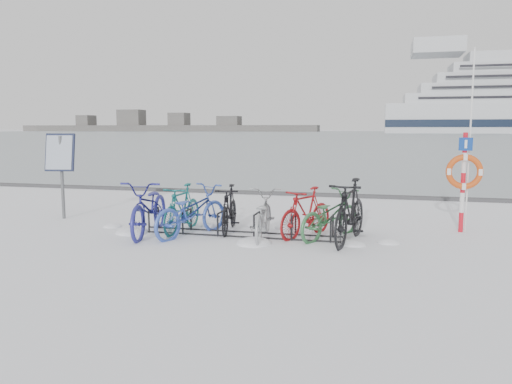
% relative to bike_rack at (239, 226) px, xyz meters
% --- Properties ---
extents(ground, '(900.00, 900.00, 0.00)m').
position_rel_bike_rack_xyz_m(ground, '(0.00, 0.00, -0.18)').
color(ground, white).
rests_on(ground, ground).
extents(ice_sheet, '(400.00, 298.00, 0.02)m').
position_rel_bike_rack_xyz_m(ice_sheet, '(0.00, 155.00, -0.17)').
color(ice_sheet, '#949EA7').
rests_on(ice_sheet, ground).
extents(quay_edge, '(400.00, 0.25, 0.10)m').
position_rel_bike_rack_xyz_m(quay_edge, '(0.00, 5.90, -0.13)').
color(quay_edge, '#3F3F42').
rests_on(quay_edge, ground).
extents(bike_rack, '(4.00, 0.48, 0.46)m').
position_rel_bike_rack_xyz_m(bike_rack, '(0.00, 0.00, 0.00)').
color(bike_rack, black).
rests_on(bike_rack, ground).
extents(info_board, '(0.69, 0.37, 1.95)m').
position_rel_bike_rack_xyz_m(info_board, '(-4.42, 0.72, 1.23)').
color(info_board, '#595B5E').
rests_on(info_board, ground).
extents(lifebuoy_station, '(0.70, 0.21, 3.61)m').
position_rel_bike_rack_xyz_m(lifebuoy_station, '(4.25, 1.30, 1.03)').
color(lifebuoy_station, red).
rests_on(lifebuoy_station, ground).
extents(shoreline, '(180.00, 12.00, 9.50)m').
position_rel_bike_rack_xyz_m(shoreline, '(-122.02, 260.00, 2.61)').
color(shoreline, '#4B4B4B').
rests_on(shoreline, ground).
extents(bike_0, '(1.06, 2.22, 1.12)m').
position_rel_bike_rack_xyz_m(bike_0, '(-1.73, -0.29, 0.38)').
color(bike_0, navy).
rests_on(bike_0, ground).
extents(bike_1, '(0.55, 1.67, 0.99)m').
position_rel_bike_rack_xyz_m(bike_1, '(-1.22, 0.09, 0.31)').
color(bike_1, '#166564').
rests_on(bike_1, ground).
extents(bike_2, '(1.36, 2.03, 1.01)m').
position_rel_bike_rack_xyz_m(bike_2, '(-0.90, -0.22, 0.32)').
color(bike_2, '#3755BB').
rests_on(bike_2, ground).
extents(bike_3, '(0.66, 1.65, 0.97)m').
position_rel_bike_rack_xyz_m(bike_3, '(-0.29, 0.33, 0.30)').
color(bike_3, black).
rests_on(bike_3, ground).
extents(bike_4, '(0.81, 1.85, 0.94)m').
position_rel_bike_rack_xyz_m(bike_4, '(0.50, -0.13, 0.29)').
color(bike_4, '#999C9F').
rests_on(bike_4, ground).
extents(bike_5, '(1.15, 1.66, 0.98)m').
position_rel_bike_rack_xyz_m(bike_5, '(1.28, 0.24, 0.31)').
color(bike_5, maroon).
rests_on(bike_5, ground).
extents(bike_6, '(1.43, 1.87, 0.94)m').
position_rel_bike_rack_xyz_m(bike_6, '(1.74, 0.20, 0.29)').
color(bike_6, '#326E3F').
rests_on(bike_6, ground).
extents(bike_7, '(0.92, 2.05, 1.19)m').
position_rel_bike_rack_xyz_m(bike_7, '(2.13, -0.08, 0.42)').
color(bike_7, black).
rests_on(bike_7, ground).
extents(snow_drifts, '(6.05, 2.04, 0.22)m').
position_rel_bike_rack_xyz_m(snow_drifts, '(-0.12, -0.14, -0.18)').
color(snow_drifts, white).
rests_on(snow_drifts, ground).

